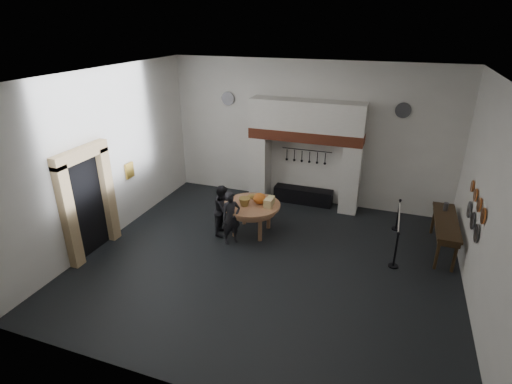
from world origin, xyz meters
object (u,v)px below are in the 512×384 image
(barrier_post_near, at_px, (396,251))
(side_table, at_px, (447,221))
(visitor_near, at_px, (231,218))
(barrier_post_far, at_px, (398,215))
(visitor_far, at_px, (223,210))
(iron_range, at_px, (303,196))
(work_table, at_px, (252,205))

(barrier_post_near, bearing_deg, side_table, 45.99)
(barrier_post_near, bearing_deg, visitor_near, -176.62)
(visitor_near, bearing_deg, side_table, -32.39)
(side_table, bearing_deg, barrier_post_far, 144.15)
(visitor_far, distance_m, barrier_post_near, 4.61)
(iron_range, relative_size, barrier_post_far, 2.11)
(iron_range, distance_m, side_table, 4.48)
(visitor_far, bearing_deg, side_table, -83.84)
(iron_range, distance_m, barrier_post_far, 3.10)
(side_table, distance_m, barrier_post_far, 1.47)
(visitor_far, xyz_separation_m, barrier_post_far, (4.59, 1.85, -0.27))
(work_table, bearing_deg, visitor_near, -114.40)
(visitor_near, bearing_deg, visitor_far, 87.64)
(visitor_near, relative_size, barrier_post_near, 1.63)
(side_table, bearing_deg, barrier_post_near, -134.01)
(iron_range, xyz_separation_m, barrier_post_near, (2.96, -2.89, 0.20))
(work_table, distance_m, visitor_far, 0.79)
(work_table, height_order, barrier_post_near, barrier_post_near)
(iron_range, distance_m, barrier_post_near, 4.14)
(side_table, bearing_deg, visitor_far, -169.86)
(visitor_far, height_order, barrier_post_near, visitor_far)
(iron_range, bearing_deg, visitor_near, -111.48)
(iron_range, relative_size, work_table, 1.19)
(barrier_post_near, bearing_deg, barrier_post_far, 90.00)
(iron_range, height_order, visitor_near, visitor_near)
(work_table, height_order, visitor_far, visitor_far)
(work_table, xyz_separation_m, side_table, (5.01, 0.72, 0.03))
(iron_range, relative_size, side_table, 0.86)
(visitor_near, distance_m, visitor_far, 0.57)
(work_table, height_order, side_table, side_table)
(barrier_post_far, bearing_deg, visitor_near, -151.81)
(iron_range, bearing_deg, barrier_post_far, -16.64)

